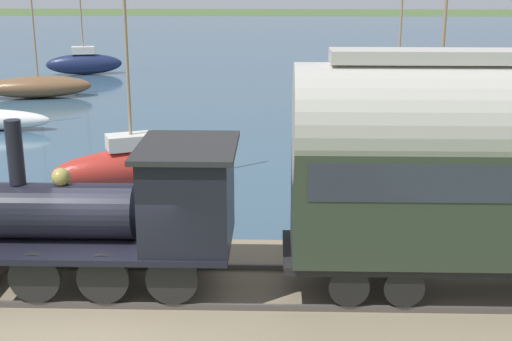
{
  "coord_description": "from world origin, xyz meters",
  "views": [
    {
      "loc": [
        -12.11,
        -3.01,
        6.61
      ],
      "look_at": [
        6.27,
        -2.5,
        1.28
      ],
      "focal_mm": 50.0,
      "sensor_mm": 36.0,
      "label": 1
    }
  ],
  "objects_px": {
    "sailboat_red": "(132,166)",
    "sailboat_yellow": "(396,117)",
    "sailboat_gray": "(434,167)",
    "rowboat_mid_harbor": "(374,146)",
    "sailboat_navy": "(84,63)",
    "sailboat_brown": "(38,87)",
    "steam_locomotive": "(136,207)",
    "passenger_coach": "(500,161)"
  },
  "relations": [
    {
      "from": "sailboat_navy",
      "to": "sailboat_gray",
      "type": "relative_size",
      "value": 0.97
    },
    {
      "from": "sailboat_gray",
      "to": "sailboat_brown",
      "type": "xyz_separation_m",
      "value": [
        15.48,
        16.93,
        -0.22
      ]
    },
    {
      "from": "sailboat_brown",
      "to": "steam_locomotive",
      "type": "bearing_deg",
      "value": -170.28
    },
    {
      "from": "sailboat_navy",
      "to": "sailboat_gray",
      "type": "height_order",
      "value": "sailboat_gray"
    },
    {
      "from": "sailboat_red",
      "to": "passenger_coach",
      "type": "bearing_deg",
      "value": -153.9
    },
    {
      "from": "sailboat_yellow",
      "to": "rowboat_mid_harbor",
      "type": "xyz_separation_m",
      "value": [
        -3.33,
        1.31,
        -0.41
      ]
    },
    {
      "from": "steam_locomotive",
      "to": "passenger_coach",
      "type": "bearing_deg",
      "value": -90.0
    },
    {
      "from": "sailboat_brown",
      "to": "sailboat_red",
      "type": "bearing_deg",
      "value": -165.47
    },
    {
      "from": "sailboat_navy",
      "to": "rowboat_mid_harbor",
      "type": "xyz_separation_m",
      "value": [
        -18.53,
        -15.57,
        -0.56
      ]
    },
    {
      "from": "sailboat_yellow",
      "to": "steam_locomotive",
      "type": "bearing_deg",
      "value": 120.81
    },
    {
      "from": "rowboat_mid_harbor",
      "to": "sailboat_yellow",
      "type": "bearing_deg",
      "value": -55.58
    },
    {
      "from": "rowboat_mid_harbor",
      "to": "sailboat_gray",
      "type": "bearing_deg",
      "value": 158.26
    },
    {
      "from": "sailboat_red",
      "to": "sailboat_brown",
      "type": "xyz_separation_m",
      "value": [
        15.2,
        7.83,
        -0.13
      ]
    },
    {
      "from": "sailboat_gray",
      "to": "sailboat_navy",
      "type": "bearing_deg",
      "value": 54.26
    },
    {
      "from": "sailboat_gray",
      "to": "steam_locomotive",
      "type": "bearing_deg",
      "value": 154.13
    },
    {
      "from": "sailboat_gray",
      "to": "rowboat_mid_harbor",
      "type": "distance_m",
      "value": 5.2
    },
    {
      "from": "sailboat_navy",
      "to": "sailboat_yellow",
      "type": "height_order",
      "value": "sailboat_yellow"
    },
    {
      "from": "steam_locomotive",
      "to": "sailboat_gray",
      "type": "bearing_deg",
      "value": -44.87
    },
    {
      "from": "sailboat_yellow",
      "to": "sailboat_navy",
      "type": "bearing_deg",
      "value": 14.58
    },
    {
      "from": "sailboat_brown",
      "to": "rowboat_mid_harbor",
      "type": "relative_size",
      "value": 2.68
    },
    {
      "from": "passenger_coach",
      "to": "sailboat_yellow",
      "type": "height_order",
      "value": "sailboat_yellow"
    },
    {
      "from": "sailboat_navy",
      "to": "sailboat_brown",
      "type": "bearing_deg",
      "value": 165.33
    },
    {
      "from": "sailboat_navy",
      "to": "sailboat_brown",
      "type": "distance_m",
      "value": 8.1
    },
    {
      "from": "rowboat_mid_harbor",
      "to": "sailboat_navy",
      "type": "bearing_deg",
      "value": 5.96
    },
    {
      "from": "passenger_coach",
      "to": "sailboat_yellow",
      "type": "bearing_deg",
      "value": -2.59
    },
    {
      "from": "sailboat_red",
      "to": "sailboat_brown",
      "type": "height_order",
      "value": "sailboat_red"
    },
    {
      "from": "sailboat_brown",
      "to": "rowboat_mid_harbor",
      "type": "height_order",
      "value": "sailboat_brown"
    },
    {
      "from": "passenger_coach",
      "to": "sailboat_navy",
      "type": "bearing_deg",
      "value": 27.49
    },
    {
      "from": "sailboat_red",
      "to": "sailboat_yellow",
      "type": "bearing_deg",
      "value": -70.83
    },
    {
      "from": "sailboat_red",
      "to": "rowboat_mid_harbor",
      "type": "relative_size",
      "value": 3.51
    },
    {
      "from": "sailboat_navy",
      "to": "sailboat_gray",
      "type": "distance_m",
      "value": 28.87
    },
    {
      "from": "sailboat_navy",
      "to": "sailboat_gray",
      "type": "bearing_deg",
      "value": -157.56
    },
    {
      "from": "steam_locomotive",
      "to": "sailboat_red",
      "type": "distance_m",
      "value": 8.05
    },
    {
      "from": "passenger_coach",
      "to": "sailboat_navy",
      "type": "relative_size",
      "value": 1.01
    },
    {
      "from": "steam_locomotive",
      "to": "rowboat_mid_harbor",
      "type": "distance_m",
      "value": 14.17
    },
    {
      "from": "steam_locomotive",
      "to": "sailboat_navy",
      "type": "distance_m",
      "value": 32.42
    },
    {
      "from": "sailboat_gray",
      "to": "sailboat_brown",
      "type": "bearing_deg",
      "value": 66.55
    },
    {
      "from": "passenger_coach",
      "to": "sailboat_yellow",
      "type": "xyz_separation_m",
      "value": [
        15.85,
        -0.72,
        -2.47
      ]
    },
    {
      "from": "sailboat_red",
      "to": "sailboat_navy",
      "type": "bearing_deg",
      "value": -3.82
    },
    {
      "from": "passenger_coach",
      "to": "sailboat_gray",
      "type": "bearing_deg",
      "value": -3.89
    },
    {
      "from": "steam_locomotive",
      "to": "sailboat_brown",
      "type": "xyz_separation_m",
      "value": [
        22.96,
        9.48,
        -1.49
      ]
    },
    {
      "from": "sailboat_gray",
      "to": "rowboat_mid_harbor",
      "type": "bearing_deg",
      "value": 31.32
    }
  ]
}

